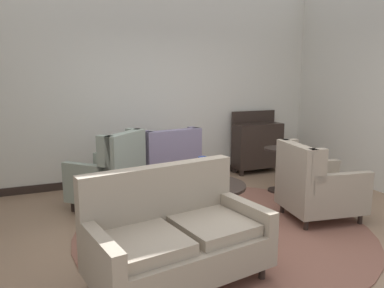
{
  "coord_description": "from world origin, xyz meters",
  "views": [
    {
      "loc": [
        -1.96,
        -3.42,
        1.79
      ],
      "look_at": [
        -0.11,
        0.97,
        0.9
      ],
      "focal_mm": 35.45,
      "sensor_mm": 36.0,
      "label": 1
    }
  ],
  "objects": [
    {
      "name": "armchair_far_left",
      "position": [
        -0.15,
        1.89,
        0.42
      ],
      "size": [
        0.97,
        0.96,
        1.0
      ],
      "rotation": [
        0.0,
        0.0,
        3.29
      ],
      "color": "slate",
      "rests_on": "ground"
    },
    {
      "name": "sideboard",
      "position": [
        1.78,
        2.38,
        0.51
      ],
      "size": [
        0.89,
        0.36,
        1.12
      ],
      "color": "black",
      "rests_on": "ground"
    },
    {
      "name": "side_table",
      "position": [
        1.43,
        1.24,
        0.41
      ],
      "size": [
        0.44,
        0.44,
        0.69
      ],
      "color": "black",
      "rests_on": "ground"
    },
    {
      "name": "coffee_table",
      "position": [
        -0.11,
        0.48,
        0.42
      ],
      "size": [
        0.9,
        0.9,
        0.5
      ],
      "color": "black",
      "rests_on": "ground"
    },
    {
      "name": "wall_back",
      "position": [
        0.0,
        2.68,
        1.62
      ],
      "size": [
        6.0,
        0.08,
        3.24
      ],
      "primitive_type": "cube",
      "color": "beige",
      "rests_on": "ground"
    },
    {
      "name": "porcelain_vase",
      "position": [
        -0.16,
        0.54,
        0.65
      ],
      "size": [
        0.15,
        0.15,
        0.33
      ],
      "color": "#384C93",
      "rests_on": "coffee_table"
    },
    {
      "name": "ground",
      "position": [
        0.0,
        0.0,
        0.0
      ],
      "size": [
        8.17,
        8.17,
        0.0
      ],
      "primitive_type": "plane",
      "color": "#896B51"
    },
    {
      "name": "settee",
      "position": [
        -0.9,
        -0.54,
        0.4
      ],
      "size": [
        1.61,
        1.07,
        0.98
      ],
      "rotation": [
        0.0,
        0.0,
        0.17
      ],
      "color": "gray",
      "rests_on": "ground"
    },
    {
      "name": "armchair_near_window",
      "position": [
        1.19,
        0.12,
        0.42
      ],
      "size": [
        0.99,
        0.86,
        0.97
      ],
      "rotation": [
        0.0,
        0.0,
        7.7
      ],
      "color": "gray",
      "rests_on": "ground"
    },
    {
      "name": "wall_right",
      "position": [
        2.92,
        0.8,
        1.62
      ],
      "size": [
        0.08,
        3.75,
        3.24
      ],
      "primitive_type": "cube",
      "color": "beige",
      "rests_on": "ground"
    },
    {
      "name": "armchair_back_corner",
      "position": [
        -1.06,
        1.48,
        0.45
      ],
      "size": [
        1.1,
        1.1,
        1.06
      ],
      "rotation": [
        0.0,
        0.0,
        3.91
      ],
      "color": "gray",
      "rests_on": "ground"
    },
    {
      "name": "baseboard_back",
      "position": [
        0.0,
        2.62,
        0.06
      ],
      "size": [
        5.84,
        0.03,
        0.12
      ],
      "primitive_type": "cube",
      "color": "black",
      "rests_on": "ground"
    },
    {
      "name": "area_rug",
      "position": [
        0.0,
        0.3,
        0.01
      ],
      "size": [
        3.41,
        3.41,
        0.01
      ],
      "primitive_type": "cylinder",
      "color": "brown",
      "rests_on": "ground"
    }
  ]
}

